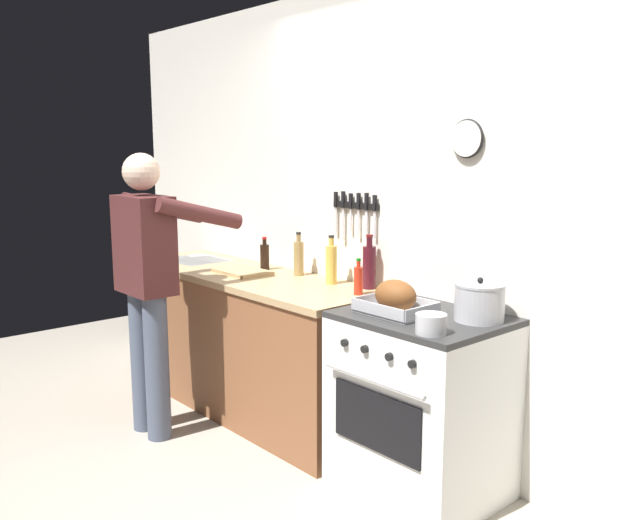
% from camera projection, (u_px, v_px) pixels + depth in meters
% --- Properties ---
extents(wall_back, '(6.00, 0.13, 2.60)m').
position_uv_depth(wall_back, '(437.00, 222.00, 3.52)').
color(wall_back, white).
rests_on(wall_back, ground).
extents(counter_block, '(2.03, 0.65, 0.90)m').
position_uv_depth(counter_block, '(250.00, 340.00, 4.32)').
color(counter_block, brown).
rests_on(counter_block, ground).
extents(stove, '(0.76, 0.67, 0.90)m').
position_uv_depth(stove, '(421.00, 405.00, 3.26)').
color(stove, white).
rests_on(stove, ground).
extents(person_cook, '(0.51, 0.63, 1.66)m').
position_uv_depth(person_cook, '(149.00, 276.00, 3.86)').
color(person_cook, '#4C566B').
rests_on(person_cook, ground).
extents(roasting_pan, '(0.35, 0.26, 0.17)m').
position_uv_depth(roasting_pan, '(395.00, 299.00, 3.21)').
color(roasting_pan, '#B7B7BC').
rests_on(roasting_pan, stove).
extents(stock_pot, '(0.23, 0.23, 0.20)m').
position_uv_depth(stock_pot, '(479.00, 302.00, 3.08)').
color(stock_pot, '#B7B7BC').
rests_on(stock_pot, stove).
extents(saucepan, '(0.14, 0.14, 0.09)m').
position_uv_depth(saucepan, '(431.00, 324.00, 2.87)').
color(saucepan, '#B7B7BC').
rests_on(saucepan, stove).
extents(cutting_board, '(0.36, 0.24, 0.02)m').
position_uv_depth(cutting_board, '(242.00, 271.00, 4.25)').
color(cutting_board, tan).
rests_on(cutting_board, counter_block).
extents(bottle_vinegar, '(0.06, 0.06, 0.27)m').
position_uv_depth(bottle_vinegar, '(299.00, 257.00, 4.15)').
color(bottle_vinegar, '#997F4C').
rests_on(bottle_vinegar, counter_block).
extents(bottle_wine_red, '(0.08, 0.08, 0.31)m').
position_uv_depth(bottle_wine_red, '(369.00, 266.00, 3.76)').
color(bottle_wine_red, '#47141E').
rests_on(bottle_wine_red, counter_block).
extents(bottle_hot_sauce, '(0.05, 0.05, 0.20)m').
position_uv_depth(bottle_hot_sauce, '(358.00, 280.00, 3.62)').
color(bottle_hot_sauce, red).
rests_on(bottle_hot_sauce, counter_block).
extents(bottle_cooking_oil, '(0.07, 0.07, 0.29)m').
position_uv_depth(bottle_cooking_oil, '(331.00, 264.00, 3.89)').
color(bottle_cooking_oil, gold).
rests_on(bottle_cooking_oil, counter_block).
extents(bottle_soy_sauce, '(0.06, 0.06, 0.22)m').
position_uv_depth(bottle_soy_sauce, '(265.00, 256.00, 4.35)').
color(bottle_soy_sauce, black).
rests_on(bottle_soy_sauce, counter_block).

